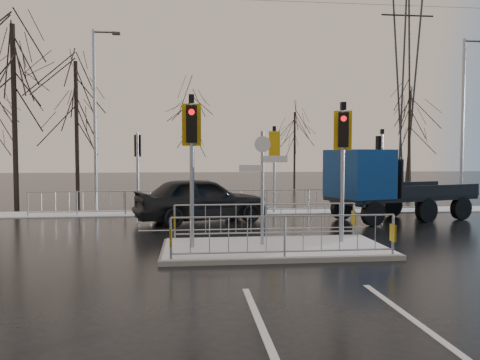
{
  "coord_description": "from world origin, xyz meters",
  "views": [
    {
      "loc": [
        -2.26,
        -12.29,
        2.57
      ],
      "look_at": [
        -0.69,
        2.24,
        1.8
      ],
      "focal_mm": 35.0,
      "sensor_mm": 36.0,
      "label": 1
    }
  ],
  "objects": [
    {
      "name": "tree_near_a",
      "position": [
        -10.5,
        11.0,
        6.11
      ],
      "size": [
        4.75,
        4.75,
        8.97
      ],
      "color": "black",
      "rests_on": "ground"
    },
    {
      "name": "traffic_island",
      "position": [
        -0.01,
        0.01,
        0.39
      ],
      "size": [
        6.0,
        3.04,
        4.15
      ],
      "color": "slate",
      "rests_on": "ground"
    },
    {
      "name": "lane_markings",
      "position": [
        0.0,
        -0.33,
        0.0
      ],
      "size": [
        8.0,
        11.38,
        0.01
      ],
      "color": "silver",
      "rests_on": "ground"
    },
    {
      "name": "tree_far_b",
      "position": [
        6.0,
        24.0,
        4.18
      ],
      "size": [
        3.25,
        3.25,
        6.14
      ],
      "color": "black",
      "rests_on": "ground"
    },
    {
      "name": "street_lamp_right",
      "position": [
        10.57,
        8.5,
        4.39
      ],
      "size": [
        1.25,
        0.18,
        8.0
      ],
      "color": "#8F939C",
      "rests_on": "ground"
    },
    {
      "name": "ground",
      "position": [
        0.0,
        0.0,
        0.0
      ],
      "size": [
        120.0,
        120.0,
        0.0
      ],
      "primitive_type": "plane",
      "color": "black",
      "rests_on": "ground"
    },
    {
      "name": "tree_far_c",
      "position": [
        14.0,
        21.0,
        5.15
      ],
      "size": [
        4.0,
        4.0,
        7.55
      ],
      "color": "black",
      "rests_on": "ground"
    },
    {
      "name": "car_far_lane",
      "position": [
        -1.79,
        5.75,
        0.88
      ],
      "size": [
        5.52,
        3.53,
        1.75
      ],
      "primitive_type": "imported",
      "rotation": [
        0.0,
        0.0,
        1.88
      ],
      "color": "black",
      "rests_on": "ground"
    },
    {
      "name": "street_lamp_left",
      "position": [
        -6.43,
        9.5,
        4.49
      ],
      "size": [
        1.25,
        0.18,
        8.2
      ],
      "color": "#8F939C",
      "rests_on": "ground"
    },
    {
      "name": "pylon_wires",
      "position": [
        16.88,
        30.0,
        11.03
      ],
      "size": [
        70.0,
        2.38,
        19.97
      ],
      "color": "#2D3033",
      "rests_on": "ground"
    },
    {
      "name": "far_kerb_fixtures",
      "position": [
        0.29,
        8.09,
        1.02
      ],
      "size": [
        18.0,
        0.65,
        3.83
      ],
      "color": "#8F939C",
      "rests_on": "ground"
    },
    {
      "name": "tree_near_b",
      "position": [
        -8.0,
        12.5,
        5.15
      ],
      "size": [
        4.0,
        4.0,
        7.55
      ],
      "color": "black",
      "rests_on": "ground"
    },
    {
      "name": "tree_far_a",
      "position": [
        -2.0,
        22.0,
        4.82
      ],
      "size": [
        3.75,
        3.75,
        7.08
      ],
      "color": "black",
      "rests_on": "ground"
    },
    {
      "name": "snow_verge",
      "position": [
        0.0,
        8.6,
        0.02
      ],
      "size": [
        30.0,
        2.0,
        0.04
      ],
      "primitive_type": "cube",
      "color": "white",
      "rests_on": "ground"
    },
    {
      "name": "flatbed_truck",
      "position": [
        4.98,
        5.15,
        1.48
      ],
      "size": [
        6.39,
        3.85,
        2.79
      ],
      "color": "black",
      "rests_on": "ground"
    }
  ]
}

